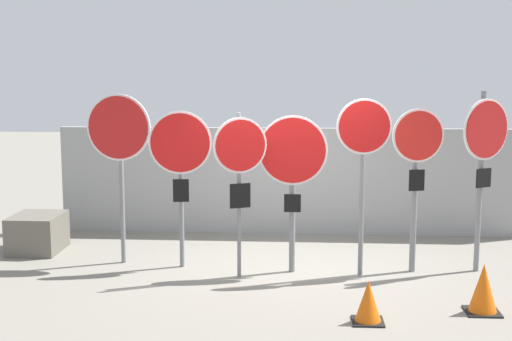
{
  "coord_description": "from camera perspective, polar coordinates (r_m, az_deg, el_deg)",
  "views": [
    {
      "loc": [
        0.1,
        -9.5,
        2.8
      ],
      "look_at": [
        -0.51,
        0.0,
        1.39
      ],
      "focal_mm": 50.0,
      "sensor_mm": 36.0,
      "label": 1
    }
  ],
  "objects": [
    {
      "name": "stop_sign_3",
      "position": [
        9.51,
        2.96,
        0.51
      ],
      "size": [
        0.93,
        0.15,
        2.15
      ],
      "rotation": [
        0.0,
        0.0,
        0.04
      ],
      "color": "slate",
      "rests_on": "ground"
    },
    {
      "name": "stop_sign_2",
      "position": [
        9.25,
        -1.29,
        0.97
      ],
      "size": [
        0.68,
        0.32,
        2.2
      ],
      "rotation": [
        0.0,
        0.0,
        0.41
      ],
      "color": "slate",
      "rests_on": "ground"
    },
    {
      "name": "stop_sign_6",
      "position": [
        10.0,
        17.8,
        1.83
      ],
      "size": [
        0.69,
        0.48,
        2.47
      ],
      "rotation": [
        0.0,
        0.0,
        0.6
      ],
      "color": "slate",
      "rests_on": "ground"
    },
    {
      "name": "storage_crate",
      "position": [
        11.35,
        -17.08,
        -4.8
      ],
      "size": [
        0.72,
        0.86,
        0.56
      ],
      "color": "#605B51",
      "rests_on": "ground"
    },
    {
      "name": "traffic_cone_0",
      "position": [
        8.62,
        17.72,
        -8.99
      ],
      "size": [
        0.39,
        0.39,
        0.57
      ],
      "color": "black",
      "rests_on": "ground"
    },
    {
      "name": "stop_sign_1",
      "position": [
        9.79,
        -6.07,
        1.29
      ],
      "size": [
        0.86,
        0.17,
        2.19
      ],
      "rotation": [
        0.0,
        0.0,
        0.12
      ],
      "color": "slate",
      "rests_on": "ground"
    },
    {
      "name": "stop_sign_4",
      "position": [
        9.42,
        8.6,
        1.97
      ],
      "size": [
        0.73,
        0.16,
        2.38
      ],
      "rotation": [
        0.0,
        0.0,
        0.12
      ],
      "color": "slate",
      "rests_on": "ground"
    },
    {
      "name": "ground_plane",
      "position": [
        9.9,
        2.96,
        -8.04
      ],
      "size": [
        40.0,
        40.0,
        0.0
      ],
      "primitive_type": "plane",
      "color": "gray"
    },
    {
      "name": "stop_sign_0",
      "position": [
        10.1,
        -10.9,
        2.48
      ],
      "size": [
        0.93,
        0.18,
        2.41
      ],
      "rotation": [
        0.0,
        0.0,
        -0.14
      ],
      "color": "slate",
      "rests_on": "ground"
    },
    {
      "name": "fence_back",
      "position": [
        11.88,
        3.13,
        -0.86
      ],
      "size": [
        7.88,
        0.12,
        1.78
      ],
      "color": "gray",
      "rests_on": "ground"
    },
    {
      "name": "stop_sign_5",
      "position": [
        9.75,
        12.74,
        0.84
      ],
      "size": [
        0.7,
        0.21,
        2.24
      ],
      "rotation": [
        0.0,
        0.0,
        0.23
      ],
      "color": "slate",
      "rests_on": "ground"
    },
    {
      "name": "traffic_cone_1",
      "position": [
        8.04,
        8.96,
        -10.34
      ],
      "size": [
        0.35,
        0.35,
        0.47
      ],
      "color": "black",
      "rests_on": "ground"
    }
  ]
}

